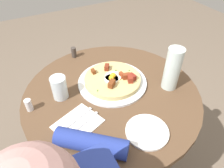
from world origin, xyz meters
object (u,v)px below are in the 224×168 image
object	(u,v)px
water_glass	(59,88)
salt_shaker	(29,105)
breakfast_pizza	(113,79)
water_bottle	(172,69)
dining_table	(112,117)
fork	(75,121)
knife	(81,125)
pepper_shaker	(74,52)
pizza_plate	(112,82)
bread_plate	(147,131)

from	to	relation	value
water_glass	salt_shaker	bearing A→B (deg)	6.70
breakfast_pizza	water_bottle	bearing A→B (deg)	147.52
dining_table	water_glass	distance (m)	0.33
water_glass	breakfast_pizza	bearing A→B (deg)	173.77
fork	knife	world-z (taller)	same
knife	pepper_shaker	world-z (taller)	pepper_shaker
breakfast_pizza	fork	xyz separation A→B (m)	(0.25, 0.14, -0.02)
knife	pizza_plate	bearing A→B (deg)	-163.98
dining_table	pepper_shaker	distance (m)	0.42
fork	dining_table	bearing A→B (deg)	-178.49
fork	salt_shaker	world-z (taller)	salt_shaker
fork	salt_shaker	xyz separation A→B (m)	(0.14, -0.15, 0.02)
pizza_plate	bread_plate	world-z (taller)	pizza_plate
water_bottle	salt_shaker	xyz separation A→B (m)	(0.61, -0.15, -0.08)
salt_shaker	knife	bearing A→B (deg)	130.73
pizza_plate	salt_shaker	xyz separation A→B (m)	(0.39, -0.01, 0.02)
breakfast_pizza	water_bottle	xyz separation A→B (m)	(-0.23, 0.14, 0.08)
dining_table	knife	bearing A→B (deg)	31.30
pizza_plate	pepper_shaker	distance (m)	0.32
bread_plate	salt_shaker	size ratio (longest dim) A/B	2.99
bread_plate	salt_shaker	distance (m)	0.49
dining_table	bread_plate	xyz separation A→B (m)	(-0.01, 0.26, 0.19)
bread_plate	salt_shaker	xyz separation A→B (m)	(0.37, -0.33, 0.02)
water_glass	pepper_shaker	distance (m)	0.32
pizza_plate	breakfast_pizza	bearing A→B (deg)	137.22
pizza_plate	bread_plate	distance (m)	0.32
knife	water_bottle	bearing A→B (deg)	162.65
pizza_plate	water_glass	world-z (taller)	water_glass
salt_shaker	breakfast_pizza	bearing A→B (deg)	178.40
breakfast_pizza	fork	bearing A→B (deg)	29.38
pizza_plate	fork	bearing A→B (deg)	29.86
salt_shaker	water_bottle	bearing A→B (deg)	165.92
pepper_shaker	salt_shaker	bearing A→B (deg)	44.27
dining_table	fork	world-z (taller)	fork
water_glass	water_bottle	bearing A→B (deg)	160.26
dining_table	fork	size ratio (longest dim) A/B	4.52
breakfast_pizza	water_bottle	distance (m)	0.28
water_bottle	pepper_shaker	bearing A→B (deg)	-55.32
breakfast_pizza	knife	distance (m)	0.29
water_bottle	fork	bearing A→B (deg)	-0.62
pizza_plate	dining_table	bearing A→B (deg)	59.10
pizza_plate	breakfast_pizza	xyz separation A→B (m)	(-0.00, 0.00, 0.02)
breakfast_pizza	water_glass	distance (m)	0.25
pizza_plate	salt_shaker	world-z (taller)	salt_shaker
water_glass	pepper_shaker	bearing A→B (deg)	-120.38
dining_table	water_bottle	size ratio (longest dim) A/B	3.95
dining_table	pepper_shaker	size ratio (longest dim) A/B	13.95
salt_shaker	water_glass	bearing A→B (deg)	-173.30
breakfast_pizza	water_glass	bearing A→B (deg)	-6.23
breakfast_pizza	water_glass	xyz separation A→B (m)	(0.25, -0.03, 0.03)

